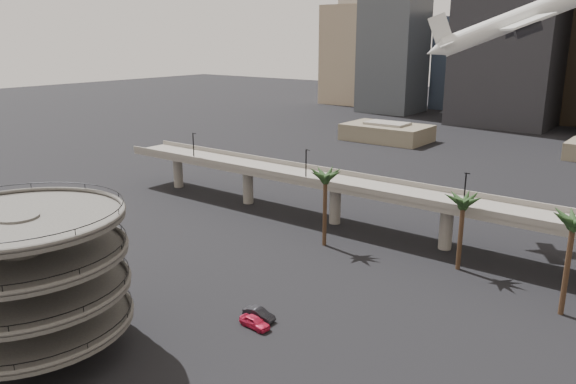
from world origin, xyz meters
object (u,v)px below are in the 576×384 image
Objects in this scene: airborne_jet at (520,19)px; car_b at (259,314)px; parking_ramp at (25,272)px; car_a at (255,322)px; overpass at (388,196)px.

airborne_jet is 67.73m from car_b.
airborne_jet is (27.25, 76.93, 27.51)m from parking_ramp.
car_a is (16.00, 19.39, -9.11)m from parking_ramp.
airborne_jet reaches higher than car_a.
parking_ramp is at bearing -136.24° from airborne_jet.
overpass is 38.37m from car_b.
overpass is 40.26m from car_a.
parking_ramp reaches higher than car_b.
parking_ramp is at bearing 144.34° from car_b.
car_a is 2.08m from car_b.
car_a is at bearing 50.47° from parking_ramp.
car_b is (-0.91, 1.87, -0.00)m from car_a.
overpass is 30.53× the size of car_a.
car_b is at bearing -86.83° from overpass.
overpass is 37.75m from airborne_jet.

